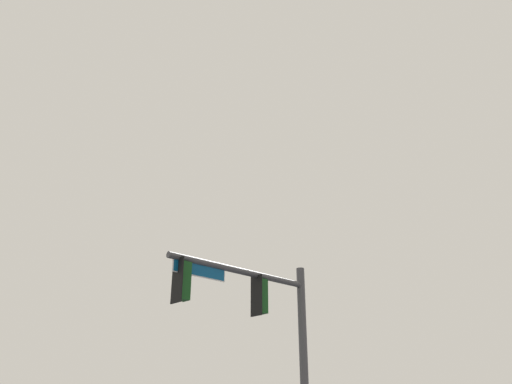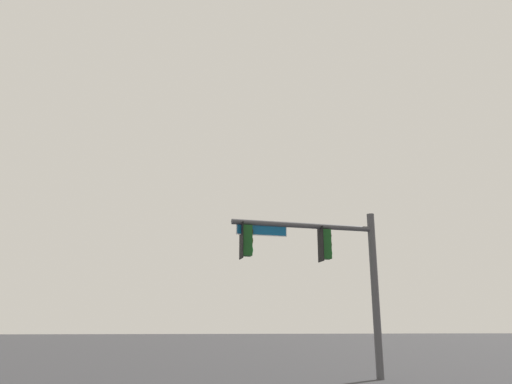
{
  "view_description": "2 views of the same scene",
  "coord_description": "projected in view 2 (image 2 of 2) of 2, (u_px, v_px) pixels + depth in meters",
  "views": [
    {
      "loc": [
        6.86,
        5.77,
        1.36
      ],
      "look_at": [
        -2.9,
        -5.26,
        7.88
      ],
      "focal_mm": 35.0,
      "sensor_mm": 36.0,
      "label": 1
    },
    {
      "loc": [
        3.17,
        11.04,
        1.73
      ],
      "look_at": [
        -0.9,
        -4.85,
        6.26
      ],
      "focal_mm": 35.0,
      "sensor_mm": 36.0,
      "label": 2
    }
  ],
  "objects": [
    {
      "name": "signal_pole_near",
      "position": [
        330.0,
        262.0,
        18.44
      ],
      "size": [
        5.66,
        0.57,
        6.06
      ],
      "color": "#47474C",
      "rests_on": "ground_plane"
    }
  ]
}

